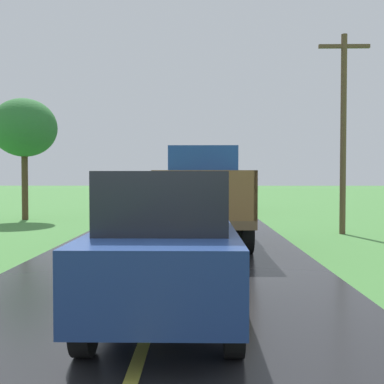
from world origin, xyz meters
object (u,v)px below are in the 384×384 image
(banana_truck_far, at_px, (200,185))
(utility_pole_roadside, at_px, (343,127))
(roadside_tree_near_left, at_px, (24,128))
(banana_truck_near, at_px, (203,192))
(following_car, at_px, (167,244))

(banana_truck_far, relative_size, utility_pole_roadside, 0.87)
(utility_pole_roadside, distance_m, roadside_tree_near_left, 13.75)
(banana_truck_near, relative_size, roadside_tree_near_left, 1.06)
(banana_truck_near, distance_m, following_car, 7.98)
(banana_truck_far, xyz_separation_m, roadside_tree_near_left, (-7.93, -6.55, 2.64))
(banana_truck_near, height_order, utility_pole_roadside, utility_pole_roadside)
(banana_truck_far, height_order, roadside_tree_near_left, roadside_tree_near_left)
(banana_truck_far, bearing_deg, utility_pole_roadside, -67.60)
(banana_truck_near, xyz_separation_m, banana_truck_far, (-0.05, 13.74, 0.00))
(banana_truck_near, height_order, roadside_tree_near_left, roadside_tree_near_left)
(banana_truck_far, relative_size, roadside_tree_near_left, 1.06)
(banana_truck_near, relative_size, following_car, 1.42)
(banana_truck_near, bearing_deg, following_car, -93.64)
(banana_truck_near, height_order, following_car, banana_truck_near)
(utility_pole_roadside, bearing_deg, banana_truck_far, 112.40)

